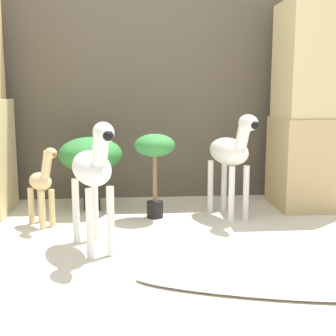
# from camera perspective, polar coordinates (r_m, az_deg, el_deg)

# --- Properties ---
(ground_plane) EXTENTS (14.00, 14.00, 0.00)m
(ground_plane) POSITION_cam_1_polar(r_m,az_deg,el_deg) (2.44, -1.60, -12.00)
(ground_plane) COLOR beige
(wall_back) EXTENTS (6.40, 0.08, 2.20)m
(wall_back) POSITION_cam_1_polar(r_m,az_deg,el_deg) (3.89, -3.13, 12.54)
(wall_back) COLOR brown
(wall_back) RESTS_ON ground_plane
(rock_pillar_right) EXTENTS (0.56, 0.53, 1.53)m
(rock_pillar_right) POSITION_cam_1_polar(r_m,az_deg,el_deg) (3.71, 17.39, 6.76)
(rock_pillar_right) COLOR tan
(rock_pillar_right) RESTS_ON ground_plane
(zebra_right) EXTENTS (0.32, 0.56, 0.74)m
(zebra_right) POSITION_cam_1_polar(r_m,az_deg,el_deg) (3.29, 7.69, 1.87)
(zebra_right) COLOR white
(zebra_right) RESTS_ON ground_plane
(zebra_left) EXTENTS (0.33, 0.56, 0.74)m
(zebra_left) POSITION_cam_1_polar(r_m,az_deg,el_deg) (2.59, -9.12, -0.23)
(zebra_left) COLOR white
(zebra_left) RESTS_ON ground_plane
(giraffe_figurine) EXTENTS (0.27, 0.29, 0.53)m
(giraffe_figurine) POSITION_cam_1_polar(r_m,az_deg,el_deg) (3.17, -15.08, -1.93)
(giraffe_figurine) COLOR #E0C184
(giraffe_figurine) RESTS_ON ground_plane
(potted_palm_front) EXTENTS (0.28, 0.28, 0.59)m
(potted_palm_front) POSITION_cam_1_polar(r_m,az_deg,el_deg) (3.24, -1.64, 1.83)
(potted_palm_front) COLOR black
(potted_palm_front) RESTS_ON ground_plane
(potted_palm_back) EXTENTS (0.47, 0.47, 0.55)m
(potted_palm_back) POSITION_cam_1_polar(r_m,az_deg,el_deg) (3.49, -9.40, 1.47)
(potted_palm_back) COLOR black
(potted_palm_back) RESTS_ON ground_plane
(surfboard) EXTENTS (1.14, 0.52, 0.08)m
(surfboard) POSITION_cam_1_polar(r_m,az_deg,el_deg) (2.21, 10.50, -14.07)
(surfboard) COLOR silver
(surfboard) RESTS_ON ground_plane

